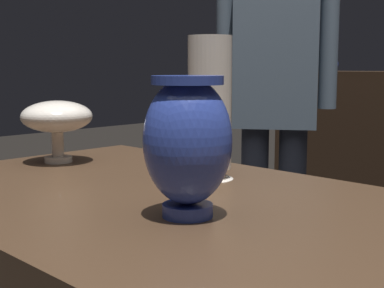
{
  "coord_description": "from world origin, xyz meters",
  "views": [
    {
      "loc": [
        0.58,
        -0.6,
        1.01
      ],
      "look_at": [
        0.02,
        -0.03,
        0.9
      ],
      "focal_mm": 51.04,
      "sensor_mm": 36.0,
      "label": 1
    }
  ],
  "objects_px": {
    "shelf_vase_far_left": "(332,63)",
    "visitor_near_left": "(275,90)",
    "vase_centerpiece": "(188,141)",
    "vase_left_accent": "(210,109)",
    "vase_tall_behind": "(57,118)"
  },
  "relations": [
    {
      "from": "shelf_vase_far_left",
      "to": "visitor_near_left",
      "type": "height_order",
      "value": "visitor_near_left"
    },
    {
      "from": "vase_tall_behind",
      "to": "vase_left_accent",
      "type": "distance_m",
      "value": 0.38
    },
    {
      "from": "vase_centerpiece",
      "to": "vase_tall_behind",
      "type": "xyz_separation_m",
      "value": [
        -0.53,
        0.11,
        -0.01
      ]
    },
    {
      "from": "vase_centerpiece",
      "to": "vase_left_accent",
      "type": "height_order",
      "value": "vase_left_accent"
    },
    {
      "from": "shelf_vase_far_left",
      "to": "visitor_near_left",
      "type": "bearing_deg",
      "value": -71.09
    },
    {
      "from": "vase_centerpiece",
      "to": "shelf_vase_far_left",
      "type": "height_order",
      "value": "shelf_vase_far_left"
    },
    {
      "from": "vase_tall_behind",
      "to": "shelf_vase_far_left",
      "type": "distance_m",
      "value": 2.19
    },
    {
      "from": "vase_tall_behind",
      "to": "visitor_near_left",
      "type": "xyz_separation_m",
      "value": [
        -0.21,
        1.11,
        0.02
      ]
    },
    {
      "from": "vase_left_accent",
      "to": "vase_centerpiece",
      "type": "bearing_deg",
      "value": -53.73
    },
    {
      "from": "vase_tall_behind",
      "to": "shelf_vase_far_left",
      "type": "relative_size",
      "value": 1.02
    },
    {
      "from": "vase_left_accent",
      "to": "shelf_vase_far_left",
      "type": "bearing_deg",
      "value": 114.67
    },
    {
      "from": "vase_centerpiece",
      "to": "shelf_vase_far_left",
      "type": "xyz_separation_m",
      "value": [
        -1.08,
        2.23,
        0.13
      ]
    },
    {
      "from": "shelf_vase_far_left",
      "to": "visitor_near_left",
      "type": "relative_size",
      "value": 0.1
    },
    {
      "from": "vase_left_accent",
      "to": "visitor_near_left",
      "type": "bearing_deg",
      "value": 119.97
    },
    {
      "from": "vase_centerpiece",
      "to": "vase_left_accent",
      "type": "bearing_deg",
      "value": 126.27
    }
  ]
}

